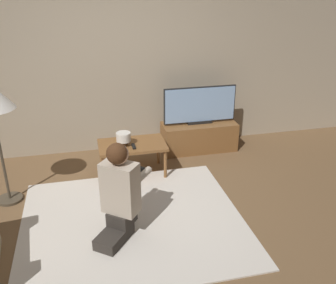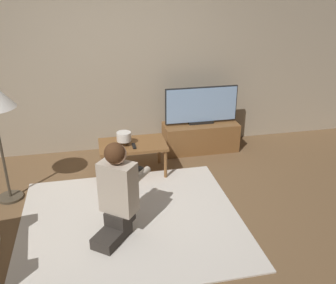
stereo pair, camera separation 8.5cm
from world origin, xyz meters
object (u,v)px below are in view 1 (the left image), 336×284
person_kneeling (120,190)px  tv (200,105)px  coffee_table (132,147)px  table_lamp (123,138)px

person_kneeling → tv: bearing=-89.9°
tv → person_kneeling: (-1.34, -1.74, -0.18)m
coffee_table → table_lamp: bearing=-166.0°
coffee_table → tv: bearing=26.3°
person_kneeling → table_lamp: (0.18, 1.19, 0.02)m
tv → person_kneeling: person_kneeling is taller
tv → table_lamp: 1.29m
coffee_table → person_kneeling: size_ratio=0.86×
person_kneeling → table_lamp: size_ratio=5.41×
person_kneeling → coffee_table: bearing=-65.7°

